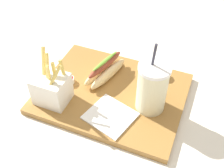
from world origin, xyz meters
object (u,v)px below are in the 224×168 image
object	(u,v)px
fries_basket	(52,88)
ketchup_cup_3	(147,72)
ketchup_cup_1	(68,80)
napkin_stack	(110,116)
hot_dog_1	(105,70)
ketchup_cup_2	(164,75)
soda_cup	(152,87)

from	to	relation	value
fries_basket	ketchup_cup_3	xyz separation A→B (m)	(-0.22, -0.20, -0.03)
ketchup_cup_1	napkin_stack	size ratio (longest dim) A/B	0.30
fries_basket	hot_dog_1	world-z (taller)	fries_basket
ketchup_cup_2	ketchup_cup_3	distance (m)	0.05
ketchup_cup_1	ketchup_cup_2	size ratio (longest dim) A/B	1.03
fries_basket	ketchup_cup_1	distance (m)	0.09
soda_cup	ketchup_cup_3	size ratio (longest dim) A/B	5.69
ketchup_cup_1	ketchup_cup_2	xyz separation A→B (m)	(-0.27, -0.13, -0.00)
ketchup_cup_2	ketchup_cup_3	bearing A→B (deg)	6.44
fries_basket	soda_cup	bearing A→B (deg)	-163.24
fries_basket	ketchup_cup_2	distance (m)	0.34
fries_basket	ketchup_cup_2	size ratio (longest dim) A/B	4.52
fries_basket	napkin_stack	xyz separation A→B (m)	(-0.18, -0.00, -0.04)
hot_dog_1	napkin_stack	world-z (taller)	hot_dog_1
fries_basket	napkin_stack	size ratio (longest dim) A/B	1.31
hot_dog_1	napkin_stack	xyz separation A→B (m)	(-0.08, 0.14, -0.02)
soda_cup	ketchup_cup_3	distance (m)	0.15
ketchup_cup_1	ketchup_cup_3	distance (m)	0.25
fries_basket	ketchup_cup_3	world-z (taller)	fries_basket
soda_cup	hot_dog_1	size ratio (longest dim) A/B	1.27
napkin_stack	ketchup_cup_1	bearing A→B (deg)	-24.27
napkin_stack	fries_basket	bearing A→B (deg)	0.82
soda_cup	ketchup_cup_1	xyz separation A→B (m)	(0.26, 0.00, -0.06)
soda_cup	fries_basket	xyz separation A→B (m)	(0.26, 0.08, -0.03)
ketchup_cup_1	napkin_stack	world-z (taller)	ketchup_cup_1
hot_dog_1	ketchup_cup_3	world-z (taller)	hot_dog_1
soda_cup	ketchup_cup_1	bearing A→B (deg)	0.09
ketchup_cup_1	hot_dog_1	bearing A→B (deg)	-144.77
ketchup_cup_2	fries_basket	bearing A→B (deg)	37.90
soda_cup	ketchup_cup_2	distance (m)	0.15
soda_cup	ketchup_cup_2	size ratio (longest dim) A/B	6.26
ketchup_cup_3	ketchup_cup_2	bearing A→B (deg)	-173.56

